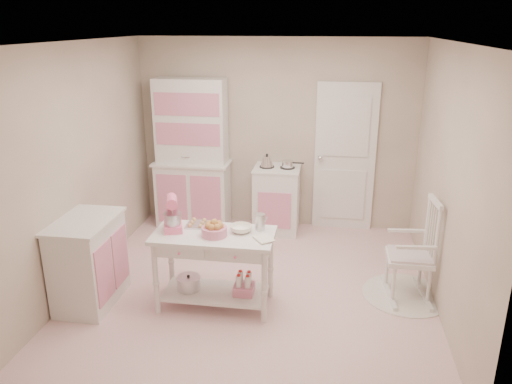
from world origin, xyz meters
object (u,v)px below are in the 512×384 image
Objects in this scene: stove at (277,199)px; bread_basket at (214,231)px; work_table at (215,270)px; base_cabinet at (89,262)px; rocking_chair at (410,248)px; hutch at (192,154)px; stand_mixer at (172,214)px.

bread_basket is (-0.38, -2.08, 0.39)m from stove.
bread_basket is at bearing -68.20° from work_table.
stove reaches higher than work_table.
base_cabinet is at bearing -176.14° from bread_basket.
base_cabinet is 0.84× the size of rocking_chair.
rocking_chair is at bearing 15.47° from bread_basket.
rocking_chair reaches higher than bread_basket.
work_table is 4.80× the size of bread_basket.
rocking_chair is 2.05m from bread_basket.
stove is 1.00× the size of base_cabinet.
work_table is at bearing -68.97° from hutch.
hutch is 3.23m from rocking_chair.
hutch is at bearing 111.05° from bread_basket.
stove is 2.15m from bread_basket.
stand_mixer is at bearing 177.27° from work_table.
rocking_chair reaches higher than base_cabinet.
work_table is (1.28, 0.14, -0.06)m from base_cabinet.
stand_mixer reaches higher than base_cabinet.
work_table is at bearing -21.59° from stand_mixer.
bread_basket is at bearing -27.90° from stand_mixer.
bread_basket is at bearing -100.31° from stove.
stand_mixer is at bearing 170.96° from bread_basket.
bread_basket is at bearing 3.86° from base_cabinet.
work_table is (0.80, -2.08, -0.64)m from hutch.
work_table is 3.53× the size of stand_mixer.
rocking_chair is at bearing 13.96° from work_table.
stove is at bearing 52.25° from base_cabinet.
hutch is at bearing 81.60° from stand_mixer.
hutch reaches higher than stove.
base_cabinet is 1.01m from stand_mixer.
stove is at bearing 129.61° from rocking_chair.
rocking_chair is (3.25, 0.63, 0.09)m from base_cabinet.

